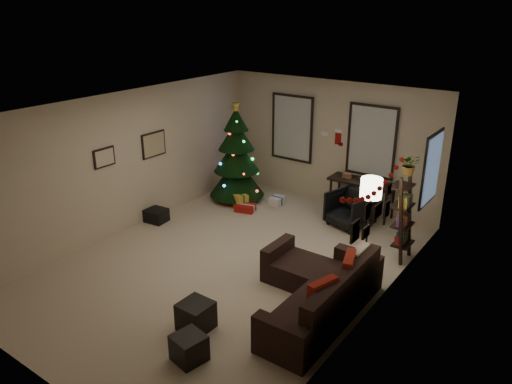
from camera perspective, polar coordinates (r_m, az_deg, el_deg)
floor at (r=8.59m, az=-2.91°, el=-8.22°), size 7.00×7.00×0.00m
ceiling at (r=7.63m, az=-3.28°, el=9.72°), size 7.00×7.00×0.00m
wall_back at (r=10.82m, az=8.59°, el=5.64°), size 5.00×0.00×5.00m
wall_front at (r=5.97m, az=-24.80°, el=-9.66°), size 5.00×0.00×5.00m
wall_left at (r=9.69m, az=-14.75°, el=3.31°), size 0.00×7.00×7.00m
wall_right at (r=6.85m, az=13.56°, el=-4.18°), size 0.00×7.00×7.00m
window_back_left at (r=11.19m, az=4.23°, el=7.40°), size 1.05×0.06×1.50m
window_back_right at (r=10.36m, az=13.25°, el=5.76°), size 1.05×0.06×1.50m
window_right_wall at (r=9.07m, az=19.74°, el=2.53°), size 0.06×0.90×1.30m
christmas_tree at (r=10.93m, az=-2.27°, el=3.81°), size 1.23×1.23×2.28m
presents at (r=10.95m, az=-1.76°, el=-0.74°), size 1.50×1.00×0.30m
sofa at (r=7.35m, az=7.31°, el=-11.50°), size 1.67×2.45×0.82m
pillow_red_a at (r=6.60m, az=7.69°, el=-11.82°), size 0.25×0.47×0.46m
pillow_red_b at (r=7.20m, az=10.66°, el=-8.98°), size 0.28×0.51×0.49m
pillow_cream at (r=7.50m, az=11.87°, el=-7.86°), size 0.13×0.44×0.44m
ottoman_near at (r=7.00m, az=-6.97°, el=-14.02°), size 0.42×0.42×0.40m
ottoman_far at (r=6.51m, az=-7.76°, el=-17.44°), size 0.44×0.44×0.35m
desk at (r=10.42m, az=12.19°, el=0.81°), size 1.40×0.50×0.75m
desk_chair at (r=9.95m, az=10.83°, el=-1.98°), size 0.85×0.82×0.72m
bookshelf at (r=8.75m, az=16.75°, el=-3.03°), size 0.30×0.46×1.55m
potted_plant at (r=8.36m, az=17.41°, el=3.40°), size 0.53×0.50×0.46m
floor_lamp at (r=8.01m, az=13.13°, el=-0.27°), size 0.34×0.34×1.63m
art_map at (r=10.05m, az=-11.76°, el=5.41°), size 0.04×0.60×0.50m
art_abstract at (r=9.31m, az=-17.16°, el=3.84°), size 0.04×0.45×0.35m
gallery at (r=6.70m, az=13.32°, el=-2.65°), size 0.03×1.25×0.54m
garland at (r=6.61m, az=13.58°, el=0.81°), size 0.08×1.90×0.30m
stocking_left at (r=10.89m, az=7.99°, el=6.05°), size 0.20×0.05×0.36m
stocking_right at (r=10.71m, az=9.57°, el=6.33°), size 0.20×0.05×0.36m
storage_bin at (r=10.30m, az=-11.73°, el=-2.58°), size 0.57×0.41×0.27m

